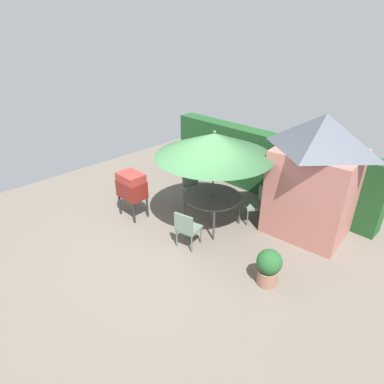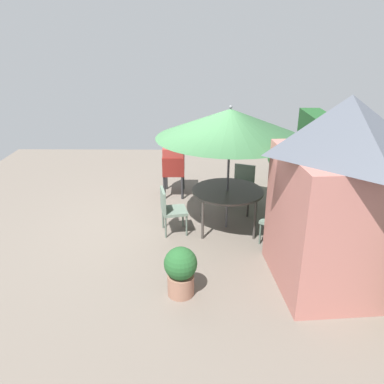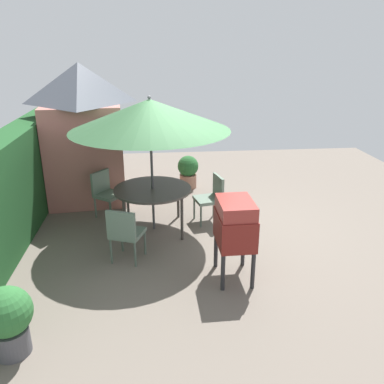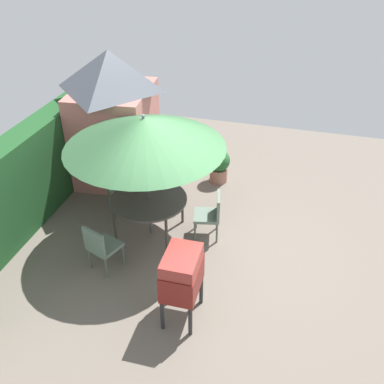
# 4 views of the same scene
# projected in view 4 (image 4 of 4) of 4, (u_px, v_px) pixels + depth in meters

# --- Properties ---
(ground_plane) EXTENTS (11.00, 11.00, 0.00)m
(ground_plane) POSITION_uv_depth(u_px,v_px,m) (207.00, 247.00, 7.83)
(ground_plane) COLOR #6B6056
(hedge_backdrop) EXTENTS (6.48, 0.53, 1.80)m
(hedge_backdrop) POSITION_uv_depth(u_px,v_px,m) (28.00, 178.00, 8.11)
(hedge_backdrop) COLOR #1E4C23
(hedge_backdrop) RESTS_ON ground
(garden_shed) EXTENTS (1.99, 1.80, 2.86)m
(garden_shed) POSITION_uv_depth(u_px,v_px,m) (114.00, 116.00, 9.13)
(garden_shed) COLOR #B26B60
(garden_shed) RESTS_ON ground
(patio_table) EXTENTS (1.38, 1.38, 0.79)m
(patio_table) POSITION_uv_depth(u_px,v_px,m) (149.00, 201.00, 7.76)
(patio_table) COLOR #47423D
(patio_table) RESTS_ON ground
(patio_umbrella) EXTENTS (2.72, 2.72, 2.42)m
(patio_umbrella) POSITION_uv_depth(u_px,v_px,m) (144.00, 133.00, 7.01)
(patio_umbrella) COLOR #4C4C51
(patio_umbrella) RESTS_ON ground
(bbq_grill) EXTENTS (0.71, 0.51, 1.20)m
(bbq_grill) POSITION_uv_depth(u_px,v_px,m) (182.00, 274.00, 6.06)
(bbq_grill) COLOR maroon
(bbq_grill) RESTS_ON ground
(chair_near_shed) EXTENTS (0.60, 0.60, 0.90)m
(chair_near_shed) POSITION_uv_depth(u_px,v_px,m) (101.00, 245.00, 7.06)
(chair_near_shed) COLOR slate
(chair_near_shed) RESTS_ON ground
(chair_far_side) EXTENTS (0.55, 0.55, 0.90)m
(chair_far_side) POSITION_uv_depth(u_px,v_px,m) (211.00, 213.00, 7.82)
(chair_far_side) COLOR slate
(chair_far_side) RESTS_ON ground
(chair_toward_hedge) EXTENTS (0.65, 0.65, 0.90)m
(chair_toward_hedge) POSITION_uv_depth(u_px,v_px,m) (119.00, 184.00, 8.64)
(chair_toward_hedge) COLOR slate
(chair_toward_hedge) RESTS_ON ground
(potted_plant_by_shed) EXTENTS (0.49, 0.49, 0.77)m
(potted_plant_by_shed) POSITION_uv_depth(u_px,v_px,m) (219.00, 165.00, 9.49)
(potted_plant_by_shed) COLOR #936651
(potted_plant_by_shed) RESTS_ON ground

